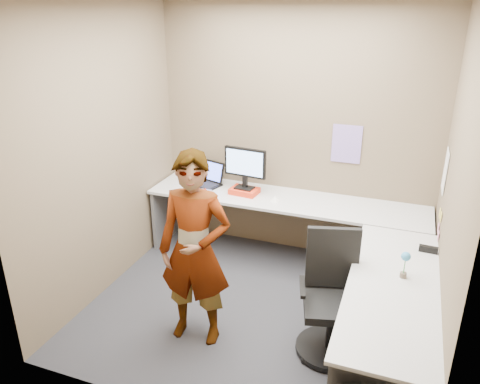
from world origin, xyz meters
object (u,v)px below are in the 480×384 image
at_px(desk, 313,242).
at_px(monitor, 245,165).
at_px(person, 195,250).
at_px(office_chair, 331,305).

distance_m(desk, monitor, 1.17).
bearing_deg(person, monitor, 88.94).
bearing_deg(desk, office_chair, -65.92).
distance_m(desk, person, 1.21).
distance_m(monitor, office_chair, 1.85).
xyz_separation_m(office_chair, person, (-1.08, -0.23, 0.41)).
bearing_deg(person, desk, 43.61).
height_order(desk, office_chair, office_chair).
relative_size(desk, person, 1.81).
bearing_deg(desk, person, -131.05).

